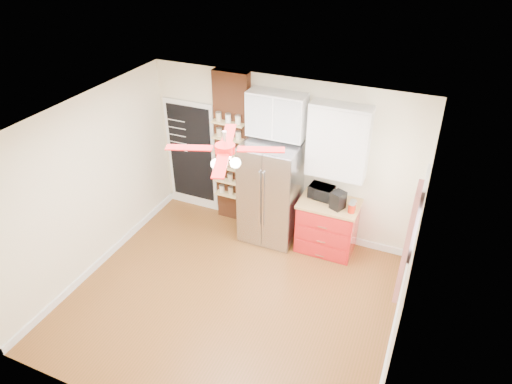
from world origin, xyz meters
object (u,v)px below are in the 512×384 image
at_px(ceiling_fan, 225,149).
at_px(canister_left, 352,208).
at_px(pantry_jar_oats, 224,148).
at_px(coffee_maker, 338,200).
at_px(toaster_oven, 321,192).
at_px(red_cabinet, 327,226).
at_px(fridge, 271,193).

distance_m(ceiling_fan, canister_left, 2.49).
distance_m(canister_left, pantry_jar_oats, 2.30).
distance_m(coffee_maker, pantry_jar_oats, 2.07).
relative_size(toaster_oven, coffee_maker, 1.35).
bearing_deg(toaster_oven, coffee_maker, -24.48).
bearing_deg(coffee_maker, ceiling_fan, -99.93).
bearing_deg(red_cabinet, ceiling_fan, -118.71).
xyz_separation_m(fridge, red_cabinet, (0.97, 0.05, -0.42)).
relative_size(fridge, canister_left, 12.12).
relative_size(fridge, pantry_jar_oats, 14.22).
bearing_deg(fridge, ceiling_fan, -88.24).
xyz_separation_m(fridge, canister_left, (1.34, -0.08, 0.10)).
relative_size(ceiling_fan, toaster_oven, 3.66).
relative_size(fridge, red_cabinet, 1.86).
bearing_deg(canister_left, toaster_oven, 158.00).
xyz_separation_m(ceiling_fan, toaster_oven, (0.75, 1.77, -1.42)).
height_order(fridge, red_cabinet, fridge).
bearing_deg(fridge, red_cabinet, 2.95).
relative_size(fridge, ceiling_fan, 1.25).
height_order(coffee_maker, pantry_jar_oats, pantry_jar_oats).
height_order(ceiling_fan, pantry_jar_oats, ceiling_fan).
bearing_deg(red_cabinet, toaster_oven, 151.68).
height_order(fridge, ceiling_fan, ceiling_fan).
bearing_deg(fridge, toaster_oven, 9.83).
relative_size(fridge, coffee_maker, 6.17).
xyz_separation_m(red_cabinet, coffee_maker, (0.15, -0.10, 0.59)).
relative_size(coffee_maker, canister_left, 1.96).
height_order(toaster_oven, canister_left, toaster_oven).
bearing_deg(ceiling_fan, canister_left, 50.28).
bearing_deg(ceiling_fan, red_cabinet, 61.29).
height_order(fridge, pantry_jar_oats, fridge).
bearing_deg(coffee_maker, fridge, -158.38).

